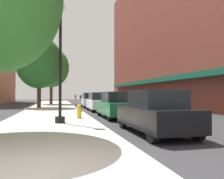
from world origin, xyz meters
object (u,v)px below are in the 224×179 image
at_px(car_white, 99,102).
at_px(parking_meter_near, 81,102).
at_px(parking_meter_far, 75,100).
at_px(tree_near, 51,67).
at_px(car_silver, 90,100).
at_px(lamppost, 60,60).
at_px(fire_hydrant, 79,111).
at_px(car_green, 116,105).
at_px(tree_mid, 39,62).
at_px(car_black, 155,113).

bearing_deg(car_white, parking_meter_near, -120.84).
bearing_deg(car_white, parking_meter_far, 140.32).
height_order(tree_near, car_silver, tree_near).
bearing_deg(parking_meter_far, tree_near, 102.50).
distance_m(lamppost, tree_near, 21.78).
distance_m(fire_hydrant, parking_meter_near, 3.66).
relative_size(parking_meter_far, car_green, 0.30).
relative_size(tree_near, car_green, 1.86).
xyz_separation_m(fire_hydrant, tree_mid, (-3.07, 11.32, 4.28)).
relative_size(parking_meter_near, car_silver, 0.30).
bearing_deg(fire_hydrant, car_white, 70.70).
xyz_separation_m(car_black, car_green, (0.00, 5.83, 0.00)).
distance_m(lamppost, car_green, 4.95).
height_order(tree_mid, car_black, tree_mid).
xyz_separation_m(parking_meter_near, tree_near, (-2.51, 16.17, 4.32)).
distance_m(tree_near, car_silver, 9.68).
bearing_deg(car_black, tree_mid, 108.59).
relative_size(car_black, car_green, 1.00).
relative_size(fire_hydrant, car_green, 0.18).
xyz_separation_m(tree_near, car_silver, (4.46, -7.34, -4.46)).
height_order(lamppost, car_white, lamppost).
height_order(car_white, car_silver, same).
distance_m(parking_meter_far, car_silver, 4.43).
bearing_deg(car_black, fire_hydrant, 115.10).
bearing_deg(fire_hydrant, parking_meter_near, 83.11).
bearing_deg(tree_near, car_white, -71.02).
xyz_separation_m(parking_meter_far, tree_mid, (-3.50, 2.87, 3.85)).
height_order(parking_meter_far, tree_mid, tree_mid).
distance_m(parking_meter_near, car_silver, 9.04).
xyz_separation_m(car_black, car_white, (0.00, 11.97, 0.00)).
xyz_separation_m(lamppost, tree_near, (-0.97, 21.66, 2.07)).
height_order(fire_hydrant, car_white, car_white).
xyz_separation_m(parking_meter_near, parking_meter_far, (0.00, 4.85, 0.00)).
bearing_deg(lamppost, car_green, 36.26).
xyz_separation_m(parking_meter_near, car_silver, (1.95, 8.83, -0.14)).
distance_m(lamppost, car_black, 5.35).
bearing_deg(car_green, parking_meter_near, 123.72).
xyz_separation_m(fire_hydrant, car_black, (2.39, -5.16, 0.29)).
distance_m(tree_near, car_black, 25.72).
relative_size(lamppost, fire_hydrant, 7.47).
bearing_deg(tree_mid, tree_near, 83.28).
bearing_deg(car_green, car_white, 90.08).
height_order(parking_meter_far, car_silver, car_silver).
distance_m(tree_mid, car_white, 8.13).
bearing_deg(car_white, lamppost, -111.41).
bearing_deg(car_green, fire_hydrant, -164.12).
bearing_deg(parking_meter_near, tree_near, 98.82).
height_order(fire_hydrant, parking_meter_far, parking_meter_far).
height_order(car_green, car_silver, same).
bearing_deg(parking_meter_near, tree_mid, 114.42).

